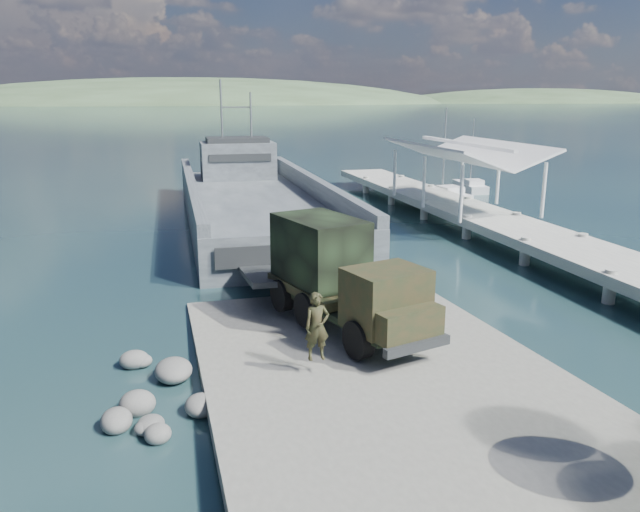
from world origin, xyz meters
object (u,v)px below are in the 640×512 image
(pier, at_px, (470,202))
(military_truck, at_px, (340,275))
(sailboat_near, at_px, (443,196))
(sailboat_far, at_px, (470,187))
(landing_craft, at_px, (255,209))
(soldier, at_px, (317,339))

(pier, relative_size, military_truck, 5.60)
(sailboat_near, relative_size, sailboat_far, 1.16)
(landing_craft, xyz_separation_m, sailboat_near, (15.71, 4.47, -0.43))
(military_truck, xyz_separation_m, sailboat_near, (16.13, 25.43, -1.85))
(sailboat_near, bearing_deg, pier, -112.81)
(landing_craft, xyz_separation_m, military_truck, (-0.42, -20.95, 1.42))
(soldier, xyz_separation_m, sailboat_near, (17.82, 28.87, -1.08))
(landing_craft, distance_m, sailboat_far, 22.05)
(pier, bearing_deg, landing_craft, 156.94)
(soldier, distance_m, sailboat_far, 39.91)
(landing_craft, xyz_separation_m, sailboat_far, (20.29, 8.62, -0.48))
(pier, relative_size, soldier, 22.53)
(soldier, bearing_deg, pier, 50.10)
(soldier, xyz_separation_m, sailboat_far, (22.40, 33.01, -1.14))
(landing_craft, relative_size, soldier, 17.39)
(landing_craft, height_order, sailboat_near, landing_craft)
(soldier, height_order, sailboat_far, sailboat_far)
(military_truck, bearing_deg, soldier, -132.03)
(pier, bearing_deg, soldier, -127.94)
(military_truck, height_order, sailboat_near, sailboat_near)
(soldier, height_order, sailboat_near, sailboat_near)
(military_truck, bearing_deg, sailboat_far, 39.18)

